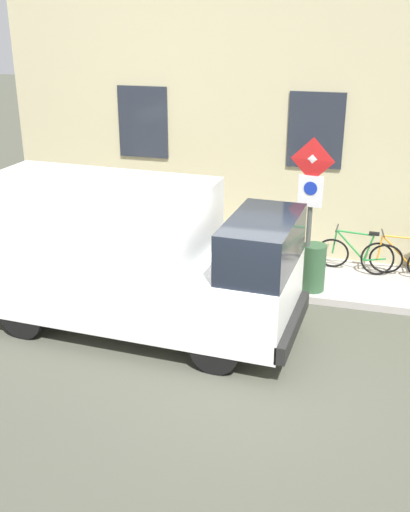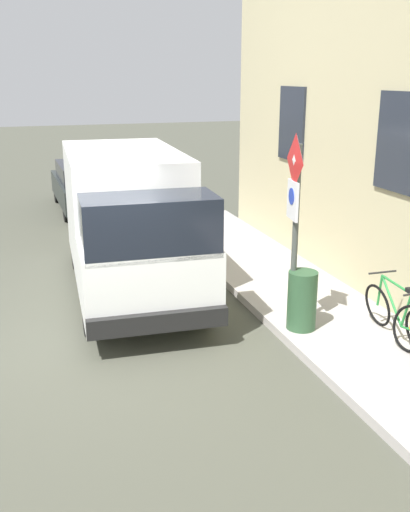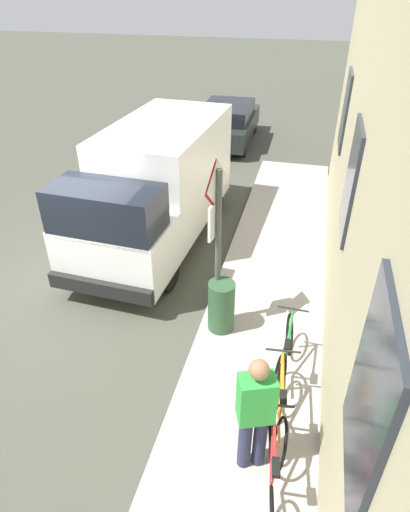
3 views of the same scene
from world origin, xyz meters
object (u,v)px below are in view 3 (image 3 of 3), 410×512
at_px(pedestrian, 255,412).
at_px(litter_bin, 221,306).
at_px(sign_post_stacked, 216,225).
at_px(bicycle_red, 272,469).
at_px(parked_hatchback, 228,122).
at_px(bicycle_orange, 280,405).
at_px(delivery_van, 157,184).
at_px(bicycle_green, 286,356).

bearing_deg(pedestrian, litter_bin, 179.50).
xyz_separation_m(sign_post_stacked, litter_bin, (0.14, -0.13, -1.43)).
bearing_deg(sign_post_stacked, bicycle_red, -64.74).
relative_size(sign_post_stacked, parked_hatchback, 0.69).
bearing_deg(sign_post_stacked, bicycle_orange, -54.86).
xyz_separation_m(bicycle_red, pedestrian, (-0.26, 0.27, 0.56)).
bearing_deg(delivery_van, bicycle_orange, 38.33).
relative_size(pedestrian, litter_bin, 1.91).
xyz_separation_m(bicycle_orange, pedestrian, (-0.26, -0.61, 0.56)).
xyz_separation_m(sign_post_stacked, bicycle_green, (1.27, -0.92, -1.51)).
bearing_deg(delivery_van, litter_bin, 39.01).
bearing_deg(sign_post_stacked, parked_hatchback, 100.29).
relative_size(bicycle_red, pedestrian, 0.99).
distance_m(bicycle_red, pedestrian, 0.67).
bearing_deg(litter_bin, parked_hatchback, 100.93).
height_order(parked_hatchback, bicycle_orange, parked_hatchback).
xyz_separation_m(sign_post_stacked, bicycle_red, (1.27, -2.68, -1.51)).
height_order(parked_hatchback, litter_bin, parked_hatchback).
xyz_separation_m(bicycle_red, litter_bin, (-1.13, 2.55, 0.08)).
relative_size(delivery_van, bicycle_green, 3.17).
bearing_deg(sign_post_stacked, litter_bin, -43.89).
height_order(pedestrian, litter_bin, pedestrian).
bearing_deg(bicycle_green, sign_post_stacked, 55.75).
bearing_deg(bicycle_orange, bicycle_red, 174.16).
distance_m(bicycle_red, bicycle_green, 1.77).
height_order(sign_post_stacked, bicycle_orange, sign_post_stacked).
relative_size(sign_post_stacked, bicycle_orange, 1.62).
relative_size(delivery_van, pedestrian, 3.16).
bearing_deg(bicycle_orange, sign_post_stacked, 29.32).
relative_size(parked_hatchback, pedestrian, 2.34).
bearing_deg(delivery_van, bicycle_green, 44.44).
distance_m(sign_post_stacked, pedestrian, 2.78).
height_order(parked_hatchback, bicycle_red, parked_hatchback).
height_order(delivery_van, parked_hatchback, delivery_van).
height_order(delivery_van, bicycle_orange, delivery_van).
bearing_deg(delivery_van, parked_hatchback, -178.13).
distance_m(delivery_van, bicycle_orange, 5.56).
bearing_deg(bicycle_red, litter_bin, 15.93).
bearing_deg(parked_hatchback, delivery_van, 177.91).
height_order(bicycle_orange, bicycle_green, same).
bearing_deg(parked_hatchback, sign_post_stacked, -170.61).
distance_m(pedestrian, litter_bin, 2.49).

